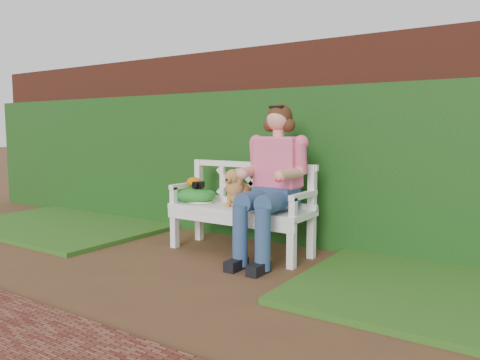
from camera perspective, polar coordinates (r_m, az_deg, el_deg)
The scene contains 12 objects.
ground at distance 4.21m, azimuth -10.18°, elevation -11.32°, with size 60.00×60.00×0.00m, color #4D3021.
brick_wall at distance 5.54m, azimuth 3.34°, elevation 4.53°, with size 10.00×0.30×2.20m, color maroon.
ivy_hedge at distance 5.37m, azimuth 2.14°, elevation 1.81°, with size 10.00×0.18×1.70m, color #254E1A.
grass_left at distance 6.54m, azimuth -20.01°, elevation -5.06°, with size 2.60×2.00×0.05m, color #2D5B23.
grass_right at distance 4.00m, azimuth 26.89°, elevation -12.46°, with size 2.60×2.00×0.05m, color #2D5B23.
garden_bench at distance 4.81m, azimuth 0.00°, elevation -6.05°, with size 1.58×0.60×0.48m, color white, non-canonical shape.
seated_woman at distance 4.49m, azimuth 4.32°, elevation -0.15°, with size 0.65×0.86×1.53m, color #EF3455, non-canonical shape.
dog at distance 4.77m, azimuth -0.25°, elevation -0.85°, with size 0.26×0.35×0.39m, color #BC8436, non-canonical shape.
tennis_racket at distance 5.03m, azimuth -5.21°, elevation -2.58°, with size 0.59×0.25×0.03m, color silver, non-canonical shape.
green_bag at distance 5.03m, azimuth -5.48°, elevation -1.84°, with size 0.46×0.36×0.16m, color #35712A, non-canonical shape.
camera_item at distance 5.00m, azimuth -5.09°, elevation -0.58°, with size 0.11×0.08×0.07m, color black.
baseball_glove at distance 5.06m, azimuth -5.63°, elevation -0.27°, with size 0.18×0.13×0.11m, color #CC6505.
Camera 1 is at (2.79, -2.89, 1.26)m, focal length 35.00 mm.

